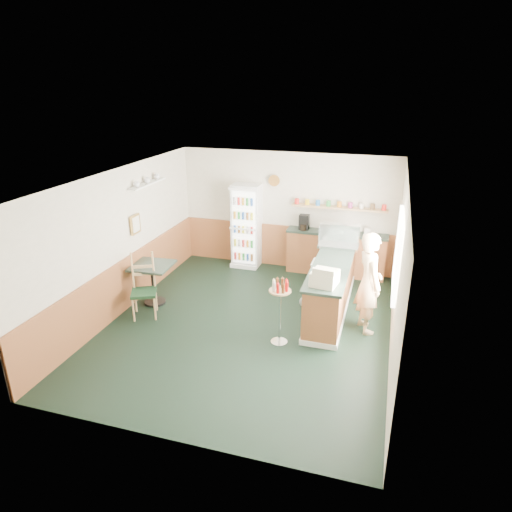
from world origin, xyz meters
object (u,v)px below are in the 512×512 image
at_px(cafe_table, 153,276).
at_px(condiment_stand, 280,302).
at_px(cash_register, 325,278).
at_px(shopkeeper, 369,283).
at_px(drinks_fridge, 246,226).
at_px(cafe_chair, 146,283).
at_px(display_case, 339,237).

bearing_deg(cafe_table, condiment_stand, -14.77).
bearing_deg(cash_register, shopkeeper, 44.38).
bearing_deg(cash_register, drinks_fridge, 137.57).
bearing_deg(cafe_table, drinks_fridge, 64.93).
height_order(cafe_table, cafe_chair, cafe_chair).
distance_m(drinks_fridge, shopkeeper, 3.74).
bearing_deg(drinks_fridge, condiment_stand, -63.19).
bearing_deg(shopkeeper, cafe_table, 67.51).
relative_size(condiment_stand, cafe_table, 1.39).
bearing_deg(cafe_chair, condiment_stand, -31.14).
relative_size(cash_register, cafe_table, 0.52).
xyz_separation_m(display_case, cafe_table, (-3.40, -1.53, -0.66)).
relative_size(drinks_fridge, cafe_table, 2.38).
relative_size(condiment_stand, cafe_chair, 0.94).
xyz_separation_m(shopkeeper, condiment_stand, (-1.36, -0.87, -0.14)).
xyz_separation_m(display_case, cash_register, (-0.00, -1.89, -0.11)).
distance_m(shopkeeper, condiment_stand, 1.62).
xyz_separation_m(drinks_fridge, display_case, (2.26, -0.91, 0.26)).
distance_m(display_case, condiment_stand, 2.40).
bearing_deg(drinks_fridge, cash_register, -51.08).
height_order(shopkeeper, cafe_table, shopkeeper).
bearing_deg(cafe_table, cafe_chair, -77.82).
xyz_separation_m(cash_register, cafe_table, (-3.40, 0.36, -0.55)).
bearing_deg(display_case, cash_register, -90.00).
bearing_deg(condiment_stand, cafe_chair, 173.78).
xyz_separation_m(drinks_fridge, cash_register, (2.26, -2.80, 0.15)).
xyz_separation_m(cash_register, cafe_chair, (-3.31, -0.08, -0.50)).
distance_m(display_case, shopkeeper, 1.59).
relative_size(drinks_fridge, display_case, 2.45).
relative_size(drinks_fridge, cafe_chair, 1.62).
height_order(cash_register, condiment_stand, cash_register).
distance_m(condiment_stand, cafe_table, 2.84).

